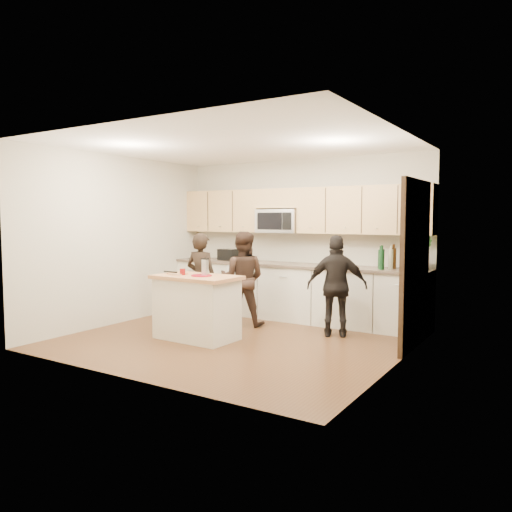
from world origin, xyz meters
The scene contains 21 objects.
floor centered at (0.00, 0.00, 0.00)m, with size 4.50×4.50×0.00m, color #53341C.
room_shell centered at (0.00, 0.00, 1.73)m, with size 4.52×4.02×2.71m.
back_cabinetry centered at (0.00, 1.69, 0.47)m, with size 4.50×0.66×0.94m.
upper_cabinetry centered at (0.03, 1.83, 1.84)m, with size 4.50×0.33×0.75m.
microwave centered at (-0.31, 1.80, 1.65)m, with size 0.76×0.41×0.40m.
doorway centered at (2.23, 0.90, 1.16)m, with size 0.06×1.25×2.20m.
framed_picture centered at (1.95, 1.98, 1.28)m, with size 0.30×0.03×0.38m.
dish_towel centered at (-0.95, 1.50, 0.80)m, with size 0.34×0.60×0.48m.
island centered at (-0.50, -0.23, 0.45)m, with size 1.22×0.74×0.90m.
red_plate centered at (-0.40, -0.25, 0.91)m, with size 0.28×0.28×0.02m, color maroon.
box_grater centered at (-0.39, -0.18, 1.03)m, with size 0.09×0.06×0.23m.
drink_glass centered at (-0.70, -0.29, 0.95)m, with size 0.08×0.08×0.09m, color maroon.
cutting_board centered at (-0.81, -0.28, 0.91)m, with size 0.27×0.16×0.02m, color #C37F51.
tongs centered at (-0.95, -0.27, 0.93)m, with size 0.24×0.03×0.02m, color black.
knife centered at (-0.73, -0.42, 0.92)m, with size 0.19×0.02×0.01m, color silver.
toaster centered at (-1.30, 1.67, 1.04)m, with size 0.33×0.21×0.20m.
bottle_cluster centered at (1.68, 1.68, 1.12)m, with size 0.49×0.31×0.37m.
orchid centered at (2.10, 1.72, 1.20)m, with size 0.28×0.23×0.51m, color #2D7133.
woman_left centered at (-0.99, 0.50, 0.73)m, with size 0.53×0.35×1.47m, color black.
woman_center centered at (-0.44, 0.85, 0.75)m, with size 0.72×0.56×1.49m, color black.
woman_right centered at (1.11, 0.95, 0.73)m, with size 0.86×0.36×1.46m, color black.
Camera 1 is at (3.88, -5.67, 1.71)m, focal length 35.00 mm.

